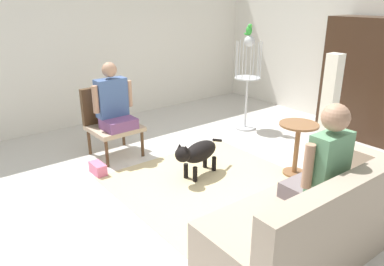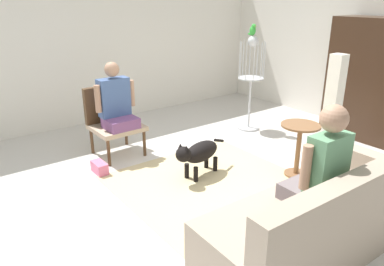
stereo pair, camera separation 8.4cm
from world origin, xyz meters
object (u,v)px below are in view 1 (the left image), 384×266
Objects in this scene: person_on_couch at (324,165)px; dog at (198,153)px; couch at (322,219)px; round_end_table at (297,142)px; bird_cage_stand at (247,82)px; parrot at (249,30)px; armchair at (109,117)px; handbag at (98,169)px; armoire_cabinet at (366,79)px; column_lamp at (329,105)px; person_on_armchair at (113,102)px.

dog is at bearing 177.64° from person_on_couch.
couch reaches higher than round_end_table.
parrot is at bearing 180.00° from bird_cage_stand.
bird_cage_stand reaches higher than armchair.
handbag is (-1.52, -1.93, -0.36)m from round_end_table.
parrot is (-0.90, 1.74, 1.29)m from dog.
column_lamp is at bearing -86.46° from armoire_cabinet.
armoire_cabinet is (-1.26, 3.00, 0.10)m from person_on_couch.
round_end_table is 2.02m from armoire_cabinet.
person_on_couch reaches higher than dog.
handbag is at bearing -51.59° from person_on_armchair.
parrot reaches higher than armchair.
couch is 1.75m from dog.
column_lamp is at bearing 6.78° from parrot.
handbag is at bearing -128.24° from round_end_table.
round_end_table is at bearing 38.19° from person_on_armchair.
couch is 3.22m from bird_cage_stand.
couch is at bearing 19.37° from handbag.
person_on_couch is 3.16m from bird_cage_stand.
armchair is at bearing -127.63° from column_lamp.
couch is at bearing -44.65° from round_end_table.
person_on_couch is at bearing 7.99° from armchair.
column_lamp is (1.86, 2.41, 0.16)m from armchair.
person_on_armchair is at bearing -125.20° from column_lamp.
person_on_couch is 0.50× the size of armoire_cabinet.
person_on_couch is 0.59× the size of bird_cage_stand.
parrot is at bearing -138.75° from armoire_cabinet.
person_on_armchair is (0.16, 0.00, 0.24)m from armchair.
armoire_cabinet is (-0.06, 1.02, 0.22)m from column_lamp.
handbag is at bearing -160.89° from person_on_couch.
armchair is 3.89m from armoire_cabinet.
handbag is at bearing -115.08° from column_lamp.
bird_cage_stand is (0.46, 2.24, 0.27)m from armchair.
parrot is at bearing 145.30° from person_on_couch.
armchair is at bearing -178.73° from person_on_armchair.
column_lamp is at bearing 6.87° from bird_cage_stand.
bird_cage_stand is (-1.59, 0.75, 0.36)m from round_end_table.
round_end_table is 0.98m from column_lamp.
armoire_cabinet is at bearing 41.64° from bird_cage_stand.
person_on_armchair is 2.94m from column_lamp.
couch is 3.13m from armchair.
person_on_couch is 1.51m from round_end_table.
bird_cage_stand is 1.79m from armoire_cabinet.
parrot is (-0.02, 0.00, 0.81)m from bird_cage_stand.
armchair is 2.53m from round_end_table.
dog is at bearing -63.20° from bird_cage_stand.
bird_cage_stand is at bearing 145.11° from person_on_couch.
column_lamp reaches higher than couch.
couch is at bearing 8.36° from armchair.
parrot is (0.28, 2.23, 0.83)m from person_on_armchair.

